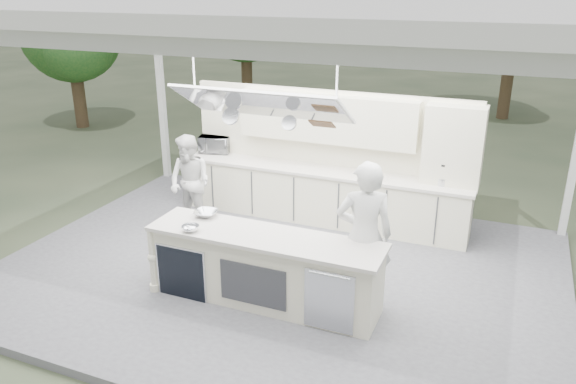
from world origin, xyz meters
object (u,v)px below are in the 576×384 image
at_px(demo_island, 263,268).
at_px(head_chef, 364,236).
at_px(sous_chef, 190,183).
at_px(back_counter, 322,195).

relative_size(demo_island, head_chef, 1.58).
bearing_deg(sous_chef, back_counter, 40.48).
bearing_deg(back_counter, head_chef, -59.93).
relative_size(back_counter, sous_chef, 3.14).
xyz_separation_m(back_counter, head_chef, (1.39, -2.40, 0.50)).
xyz_separation_m(back_counter, sous_chef, (-1.94, -1.14, 0.33)).
distance_m(demo_island, head_chef, 1.38).
xyz_separation_m(demo_island, back_counter, (-0.18, 2.81, 0.00)).
bearing_deg(demo_island, head_chef, 18.77).
relative_size(back_counter, head_chef, 2.59).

